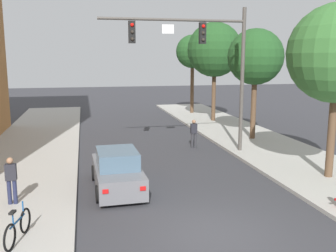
{
  "coord_description": "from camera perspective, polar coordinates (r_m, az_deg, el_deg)",
  "views": [
    {
      "loc": [
        -3.6,
        -9.91,
        5.06
      ],
      "look_at": [
        0.14,
        6.88,
        2.0
      ],
      "focal_mm": 40.54,
      "sensor_mm": 36.0,
      "label": 1
    }
  ],
  "objects": [
    {
      "name": "ground_plane",
      "position": [
        11.69,
        6.93,
        -15.64
      ],
      "size": [
        120.0,
        120.0,
        0.0
      ],
      "primitive_type": "plane",
      "color": "#38383D"
    },
    {
      "name": "traffic_signal_mast",
      "position": [
        19.72,
        5.33,
        11.0
      ],
      "size": [
        7.55,
        0.38,
        7.5
      ],
      "color": "#514C47",
      "rests_on": "sidewalk_right"
    },
    {
      "name": "car_lead_grey",
      "position": [
        15.04,
        -7.64,
        -6.77
      ],
      "size": [
        1.92,
        4.28,
        1.6
      ],
      "color": "slate",
      "rests_on": "ground"
    },
    {
      "name": "pedestrian_sidewalk_left_walker",
      "position": [
        14.03,
        -22.5,
        -7.27
      ],
      "size": [
        0.36,
        0.22,
        1.64
      ],
      "color": "#232847",
      "rests_on": "sidewalk_left"
    },
    {
      "name": "pedestrian_crossing_road",
      "position": [
        21.7,
        3.89,
        -0.95
      ],
      "size": [
        0.36,
        0.22,
        1.64
      ],
      "color": "#333338",
      "rests_on": "ground"
    },
    {
      "name": "bicycle_leaning",
      "position": [
        11.4,
        -21.65,
        -14.02
      ],
      "size": [
        0.46,
        1.74,
        0.98
      ],
      "color": "black",
      "rests_on": "sidewalk_left"
    },
    {
      "name": "street_tree_second",
      "position": [
        23.85,
        13.01,
        10.03
      ],
      "size": [
        3.39,
        3.39,
        6.71
      ],
      "color": "brown",
      "rests_on": "sidewalk_right"
    },
    {
      "name": "street_tree_third",
      "position": [
        30.42,
        7.02,
        11.29
      ],
      "size": [
        4.25,
        4.25,
        7.73
      ],
      "color": "brown",
      "rests_on": "sidewalk_right"
    },
    {
      "name": "street_tree_farthest",
      "position": [
        34.77,
        3.71,
        11.03
      ],
      "size": [
        2.98,
        2.98,
        7.04
      ],
      "color": "brown",
      "rests_on": "sidewalk_right"
    }
  ]
}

